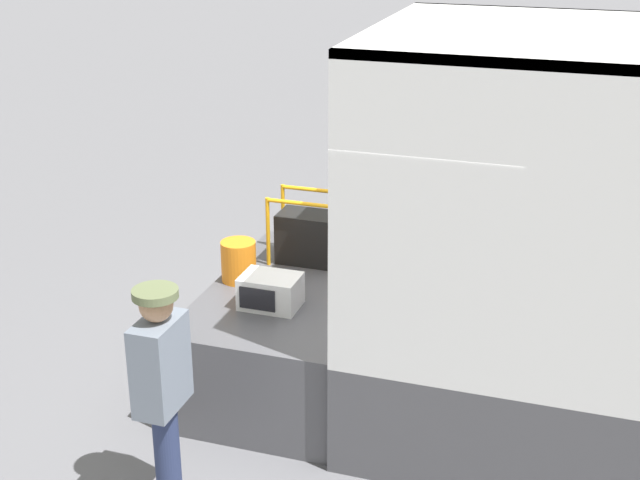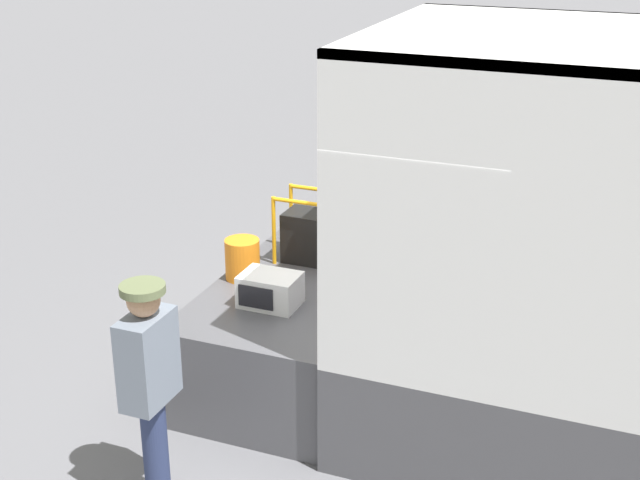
{
  "view_description": "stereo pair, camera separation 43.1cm",
  "coord_description": "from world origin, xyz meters",
  "px_view_note": "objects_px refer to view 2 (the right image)",
  "views": [
    {
      "loc": [
        1.68,
        -6.53,
        4.08
      ],
      "look_at": [
        -0.4,
        -0.2,
        1.42
      ],
      "focal_mm": 50.0,
      "sensor_mm": 36.0,
      "label": 1
    },
    {
      "loc": [
        2.08,
        -6.38,
        4.08
      ],
      "look_at": [
        -0.4,
        -0.2,
        1.42
      ],
      "focal_mm": 50.0,
      "sensor_mm": 36.0,
      "label": 2
    }
  ],
  "objects_px": {
    "microwave": "(270,290)",
    "portable_generator": "(315,236)",
    "orange_bucket": "(242,259)",
    "worker_person": "(149,373)"
  },
  "relations": [
    {
      "from": "worker_person",
      "to": "microwave",
      "type": "bearing_deg",
      "value": 83.47
    },
    {
      "from": "microwave",
      "to": "orange_bucket",
      "type": "distance_m",
      "value": 0.6
    },
    {
      "from": "orange_bucket",
      "to": "worker_person",
      "type": "bearing_deg",
      "value": -82.04
    },
    {
      "from": "microwave",
      "to": "portable_generator",
      "type": "height_order",
      "value": "portable_generator"
    },
    {
      "from": "portable_generator",
      "to": "worker_person",
      "type": "distance_m",
      "value": 2.55
    },
    {
      "from": "worker_person",
      "to": "portable_generator",
      "type": "bearing_deg",
      "value": 86.27
    },
    {
      "from": "portable_generator",
      "to": "worker_person",
      "type": "bearing_deg",
      "value": -93.73
    },
    {
      "from": "portable_generator",
      "to": "worker_person",
      "type": "xyz_separation_m",
      "value": [
        -0.17,
        -2.55,
        -0.08
      ]
    },
    {
      "from": "microwave",
      "to": "orange_bucket",
      "type": "bearing_deg",
      "value": 138.23
    },
    {
      "from": "orange_bucket",
      "to": "worker_person",
      "type": "relative_size",
      "value": 0.21
    }
  ]
}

